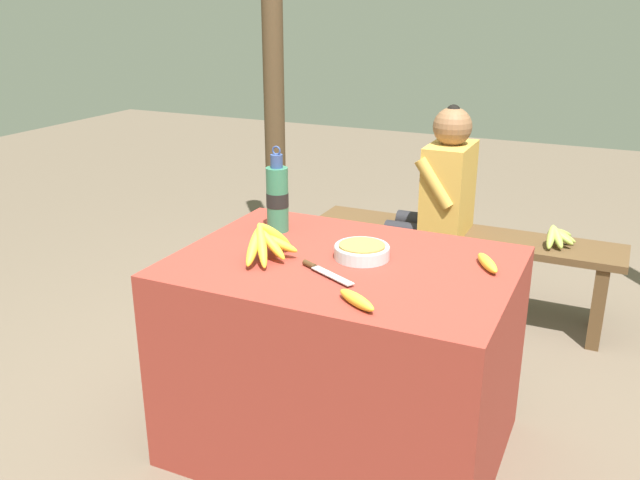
# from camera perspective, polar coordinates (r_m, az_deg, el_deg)

# --- Properties ---
(ground_plane) EXTENTS (12.00, 12.00, 0.00)m
(ground_plane) POSITION_cam_1_polar(r_m,az_deg,el_deg) (2.63, 1.84, -16.60)
(ground_plane) COLOR brown
(market_counter) EXTENTS (1.12, 0.82, 0.72)m
(market_counter) POSITION_cam_1_polar(r_m,az_deg,el_deg) (2.43, 1.93, -9.71)
(market_counter) COLOR maroon
(market_counter) RESTS_ON ground_plane
(banana_bunch_ripe) EXTENTS (0.16, 0.29, 0.14)m
(banana_bunch_ripe) POSITION_cam_1_polar(r_m,az_deg,el_deg) (2.28, -4.45, -0.05)
(banana_bunch_ripe) COLOR #4C381E
(banana_bunch_ripe) RESTS_ON market_counter
(serving_bowl) EXTENTS (0.19, 0.19, 0.05)m
(serving_bowl) POSITION_cam_1_polar(r_m,az_deg,el_deg) (2.29, 3.54, -0.88)
(serving_bowl) COLOR silver
(serving_bowl) RESTS_ON market_counter
(water_bottle) EXTENTS (0.08, 0.08, 0.33)m
(water_bottle) POSITION_cam_1_polar(r_m,az_deg,el_deg) (2.53, -3.61, 3.58)
(water_bottle) COLOR #337556
(water_bottle) RESTS_ON market_counter
(loose_banana_front) EXTENTS (0.15, 0.12, 0.04)m
(loose_banana_front) POSITION_cam_1_polar(r_m,az_deg,el_deg) (1.94, 3.11, -5.07)
(loose_banana_front) COLOR gold
(loose_banana_front) RESTS_ON market_counter
(loose_banana_side) EXTENTS (0.11, 0.15, 0.04)m
(loose_banana_side) POSITION_cam_1_polar(r_m,az_deg,el_deg) (2.27, 13.91, -1.88)
(loose_banana_side) COLOR gold
(loose_banana_side) RESTS_ON market_counter
(knife) EXTENTS (0.22, 0.13, 0.02)m
(knife) POSITION_cam_1_polar(r_m,az_deg,el_deg) (2.17, 0.03, -2.53)
(knife) COLOR #BCBCC1
(knife) RESTS_ON market_counter
(wooden_bench) EXTENTS (1.55, 0.32, 0.44)m
(wooden_bench) POSITION_cam_1_polar(r_m,az_deg,el_deg) (3.51, 11.88, -0.50)
(wooden_bench) COLOR brown
(wooden_bench) RESTS_ON ground_plane
(seated_vendor) EXTENTS (0.40, 0.39, 1.08)m
(seated_vendor) POSITION_cam_1_polar(r_m,az_deg,el_deg) (3.43, 9.93, 3.74)
(seated_vendor) COLOR #232328
(seated_vendor) RESTS_ON ground_plane
(banana_bunch_green) EXTENTS (0.14, 0.26, 0.11)m
(banana_bunch_green) POSITION_cam_1_polar(r_m,az_deg,el_deg) (3.41, 19.36, 0.40)
(banana_bunch_green) COLOR #4C381E
(banana_bunch_green) RESTS_ON wooden_bench
(support_post_near) EXTENTS (0.12, 0.12, 2.44)m
(support_post_near) POSITION_cam_1_polar(r_m,az_deg,el_deg) (4.12, -3.97, 14.99)
(support_post_near) COLOR #4C3823
(support_post_near) RESTS_ON ground_plane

